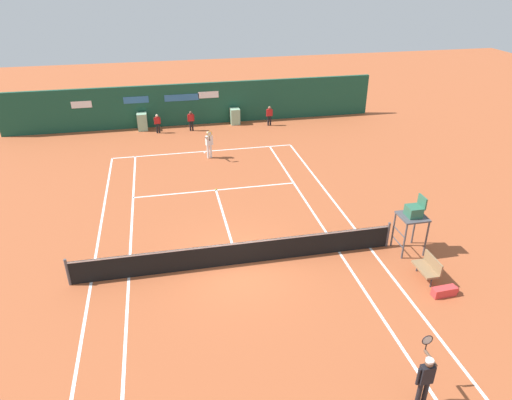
{
  "coord_description": "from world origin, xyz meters",
  "views": [
    {
      "loc": [
        -2.3,
        -14.15,
        10.19
      ],
      "look_at": [
        1.41,
        3.46,
        0.8
      ],
      "focal_mm": 32.55,
      "sensor_mm": 36.0,
      "label": 1
    }
  ],
  "objects_px": {
    "ball_kid_right_post": "(157,122)",
    "ball_kid_centre_post": "(191,120)",
    "umpire_chair": "(413,215)",
    "player_near_side": "(425,376)",
    "equipment_bag": "(446,291)",
    "player_on_baseline": "(209,142)",
    "ball_kid_left_post": "(269,114)",
    "tennis_ball_mid_court": "(216,189)",
    "player_bench": "(428,267)"
  },
  "relations": [
    {
      "from": "equipment_bag",
      "to": "ball_kid_centre_post",
      "type": "distance_m",
      "value": 20.12
    },
    {
      "from": "umpire_chair",
      "to": "player_near_side",
      "type": "relative_size",
      "value": 1.32
    },
    {
      "from": "player_near_side",
      "to": "ball_kid_centre_post",
      "type": "bearing_deg",
      "value": 99.96
    },
    {
      "from": "umpire_chair",
      "to": "player_near_side",
      "type": "bearing_deg",
      "value": 154.45
    },
    {
      "from": "player_bench",
      "to": "umpire_chair",
      "type": "bearing_deg",
      "value": -7.0
    },
    {
      "from": "umpire_chair",
      "to": "tennis_ball_mid_court",
      "type": "distance_m",
      "value": 9.69
    },
    {
      "from": "player_near_side",
      "to": "ball_kid_right_post",
      "type": "xyz_separation_m",
      "value": [
        -6.13,
        22.59,
        -0.21
      ]
    },
    {
      "from": "umpire_chair",
      "to": "player_near_side",
      "type": "height_order",
      "value": "umpire_chair"
    },
    {
      "from": "player_bench",
      "to": "ball_kid_centre_post",
      "type": "bearing_deg",
      "value": 20.98
    },
    {
      "from": "player_near_side",
      "to": "player_bench",
      "type": "bearing_deg",
      "value": 58.54
    },
    {
      "from": "equipment_bag",
      "to": "tennis_ball_mid_court",
      "type": "height_order",
      "value": "equipment_bag"
    },
    {
      "from": "ball_kid_right_post",
      "to": "ball_kid_centre_post",
      "type": "xyz_separation_m",
      "value": [
        2.18,
        0.0,
        0.04
      ]
    },
    {
      "from": "player_near_side",
      "to": "ball_kid_right_post",
      "type": "distance_m",
      "value": 23.41
    },
    {
      "from": "ball_kid_left_post",
      "to": "tennis_ball_mid_court",
      "type": "relative_size",
      "value": 19.77
    },
    {
      "from": "player_on_baseline",
      "to": "tennis_ball_mid_court",
      "type": "height_order",
      "value": "player_on_baseline"
    },
    {
      "from": "umpire_chair",
      "to": "equipment_bag",
      "type": "distance_m",
      "value": 3.12
    },
    {
      "from": "umpire_chair",
      "to": "player_bench",
      "type": "distance_m",
      "value": 2.1
    },
    {
      "from": "ball_kid_right_post",
      "to": "player_on_baseline",
      "type": "bearing_deg",
      "value": 116.73
    },
    {
      "from": "player_on_baseline",
      "to": "tennis_ball_mid_court",
      "type": "distance_m",
      "value": 4.3
    },
    {
      "from": "player_near_side",
      "to": "ball_kid_left_post",
      "type": "xyz_separation_m",
      "value": [
        1.36,
        22.59,
        -0.16
      ]
    },
    {
      "from": "umpire_chair",
      "to": "ball_kid_right_post",
      "type": "height_order",
      "value": "umpire_chair"
    },
    {
      "from": "player_on_baseline",
      "to": "ball_kid_left_post",
      "type": "distance_m",
      "value": 6.86
    },
    {
      "from": "player_bench",
      "to": "equipment_bag",
      "type": "distance_m",
      "value": 1.05
    },
    {
      "from": "umpire_chair",
      "to": "ball_kid_left_post",
      "type": "relative_size",
      "value": 1.75
    },
    {
      "from": "player_bench",
      "to": "equipment_bag",
      "type": "bearing_deg",
      "value": -169.36
    },
    {
      "from": "player_near_side",
      "to": "umpire_chair",
      "type": "bearing_deg",
      "value": 64.5
    },
    {
      "from": "player_bench",
      "to": "ball_kid_right_post",
      "type": "distance_m",
      "value": 20.02
    },
    {
      "from": "equipment_bag",
      "to": "player_near_side",
      "type": "xyz_separation_m",
      "value": [
        -3.08,
        -3.76,
        0.78
      ]
    },
    {
      "from": "player_bench",
      "to": "player_on_baseline",
      "type": "xyz_separation_m",
      "value": [
        -6.24,
        12.88,
        0.44
      ]
    },
    {
      "from": "equipment_bag",
      "to": "umpire_chair",
      "type": "bearing_deg",
      "value": 89.23
    },
    {
      "from": "player_near_side",
      "to": "ball_kid_centre_post",
      "type": "height_order",
      "value": "player_near_side"
    },
    {
      "from": "umpire_chair",
      "to": "player_near_side",
      "type": "distance_m",
      "value": 7.27
    },
    {
      "from": "umpire_chair",
      "to": "player_bench",
      "type": "bearing_deg",
      "value": 173.0
    },
    {
      "from": "player_bench",
      "to": "player_near_side",
      "type": "height_order",
      "value": "player_near_side"
    },
    {
      "from": "ball_kid_right_post",
      "to": "tennis_ball_mid_court",
      "type": "xyz_separation_m",
      "value": [
        2.59,
        -9.19,
        -0.69
      ]
    },
    {
      "from": "equipment_bag",
      "to": "ball_kid_centre_post",
      "type": "relative_size",
      "value": 0.74
    },
    {
      "from": "player_on_baseline",
      "to": "player_near_side",
      "type": "relative_size",
      "value": 1.01
    },
    {
      "from": "player_near_side",
      "to": "ball_kid_right_post",
      "type": "bearing_deg",
      "value": 105.22
    },
    {
      "from": "player_near_side",
      "to": "ball_kid_left_post",
      "type": "relative_size",
      "value": 1.33
    },
    {
      "from": "player_near_side",
      "to": "tennis_ball_mid_court",
      "type": "distance_m",
      "value": 13.9
    },
    {
      "from": "player_near_side",
      "to": "tennis_ball_mid_court",
      "type": "height_order",
      "value": "player_near_side"
    },
    {
      "from": "ball_kid_centre_post",
      "to": "tennis_ball_mid_court",
      "type": "height_order",
      "value": "ball_kid_centre_post"
    },
    {
      "from": "ball_kid_right_post",
      "to": "ball_kid_centre_post",
      "type": "bearing_deg",
      "value": 177.5
    },
    {
      "from": "player_on_baseline",
      "to": "ball_kid_left_post",
      "type": "height_order",
      "value": "player_on_baseline"
    },
    {
      "from": "umpire_chair",
      "to": "equipment_bag",
      "type": "bearing_deg",
      "value": 179.23
    },
    {
      "from": "umpire_chair",
      "to": "ball_kid_left_post",
      "type": "distance_m",
      "value": 16.18
    },
    {
      "from": "equipment_bag",
      "to": "ball_kid_right_post",
      "type": "height_order",
      "value": "ball_kid_right_post"
    },
    {
      "from": "player_near_side",
      "to": "tennis_ball_mid_court",
      "type": "xyz_separation_m",
      "value": [
        -3.53,
        13.41,
        -0.9
      ]
    },
    {
      "from": "player_on_baseline",
      "to": "tennis_ball_mid_court",
      "type": "bearing_deg",
      "value": 65.87
    },
    {
      "from": "umpire_chair",
      "to": "tennis_ball_mid_court",
      "type": "relative_size",
      "value": 34.68
    }
  ]
}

